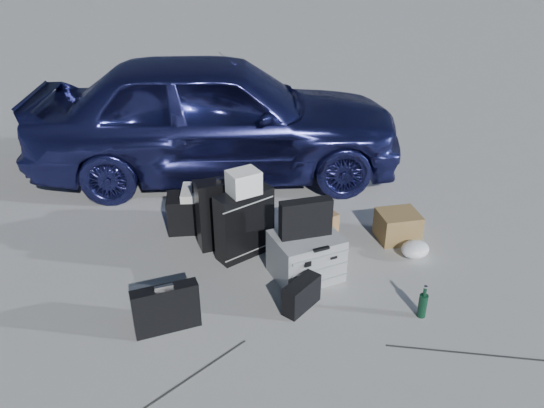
# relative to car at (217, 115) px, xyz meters

# --- Properties ---
(ground) EXTENTS (60.00, 60.00, 0.00)m
(ground) POSITION_rel_car_xyz_m (-0.31, -2.66, -0.73)
(ground) COLOR #A1A19D
(ground) RESTS_ON ground
(car) EXTENTS (4.64, 3.31, 1.47)m
(car) POSITION_rel_car_xyz_m (0.00, 0.00, 0.00)
(car) COLOR navy
(car) RESTS_ON ground
(pelican_case) EXTENTS (0.58, 0.48, 0.40)m
(pelican_case) POSITION_rel_car_xyz_m (-0.15, -2.37, -0.53)
(pelican_case) COLOR #A4A7A9
(pelican_case) RESTS_ON ground
(laptop_bag) EXTENTS (0.45, 0.20, 0.33)m
(laptop_bag) POSITION_rel_car_xyz_m (-0.16, -2.35, -0.16)
(laptop_bag) COLOR black
(laptop_bag) RESTS_ON pelican_case
(briefcase) EXTENTS (0.51, 0.16, 0.39)m
(briefcase) POSITION_rel_car_xyz_m (-1.43, -2.50, -0.54)
(briefcase) COLOR black
(briefcase) RESTS_ON ground
(suitcase_left) EXTENTS (0.54, 0.24, 0.68)m
(suitcase_left) POSITION_rel_car_xyz_m (-0.57, -1.57, -0.39)
(suitcase_left) COLOR black
(suitcase_left) RESTS_ON ground
(suitcase_right) EXTENTS (0.57, 0.29, 0.65)m
(suitcase_right) POSITION_rel_car_xyz_m (-0.48, -1.82, -0.41)
(suitcase_right) COLOR black
(suitcase_right) RESTS_ON ground
(white_carton) EXTENTS (0.28, 0.23, 0.21)m
(white_carton) POSITION_rel_car_xyz_m (-0.48, -1.84, 0.02)
(white_carton) COLOR white
(white_carton) RESTS_ON suitcase_right
(duffel_bag) EXTENTS (0.80, 0.55, 0.37)m
(duffel_bag) POSITION_rel_car_xyz_m (-0.64, -1.19, -0.55)
(duffel_bag) COLOR black
(duffel_bag) RESTS_ON ground
(flat_box_white) EXTENTS (0.55, 0.49, 0.08)m
(flat_box_white) POSITION_rel_car_xyz_m (-0.63, -1.21, -0.33)
(flat_box_white) COLOR white
(flat_box_white) RESTS_ON duffel_bag
(flat_box_black) EXTENTS (0.32, 0.27, 0.06)m
(flat_box_black) POSITION_rel_car_xyz_m (-0.61, -1.21, -0.26)
(flat_box_black) COLOR black
(flat_box_black) RESTS_ON flat_box_white
(kraft_bag) EXTENTS (0.28, 0.19, 0.35)m
(kraft_bag) POSITION_rel_car_xyz_m (0.22, -2.05, -0.56)
(kraft_bag) COLOR #AB7B4A
(kraft_bag) RESTS_ON ground
(cardboard_box) EXTENTS (0.45, 0.42, 0.28)m
(cardboard_box) POSITION_rel_car_xyz_m (0.96, -2.24, -0.59)
(cardboard_box) COLOR olive
(cardboard_box) RESTS_ON ground
(plastic_bag) EXTENTS (0.29, 0.25, 0.15)m
(plastic_bag) POSITION_rel_car_xyz_m (0.91, -2.57, -0.66)
(plastic_bag) COLOR white
(plastic_bag) RESTS_ON ground
(messenger_bag) EXTENTS (0.38, 0.27, 0.25)m
(messenger_bag) POSITION_rel_car_xyz_m (-0.40, -2.73, -0.61)
(messenger_bag) COLOR black
(messenger_bag) RESTS_ON ground
(green_bottle) EXTENTS (0.08, 0.08, 0.28)m
(green_bottle) POSITION_rel_car_xyz_m (0.39, -3.26, -0.60)
(green_bottle) COLOR black
(green_bottle) RESTS_ON ground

